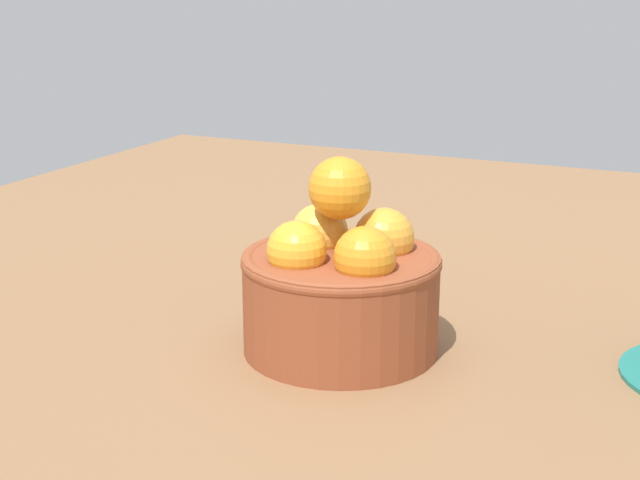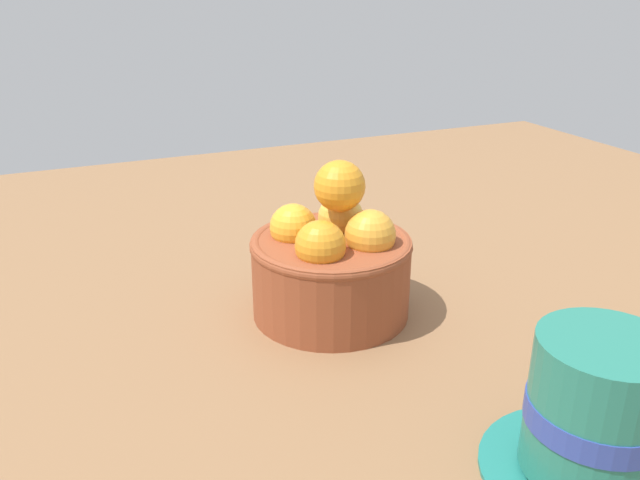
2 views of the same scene
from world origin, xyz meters
TOP-DOWN VIEW (x-y plane):
  - ground_plane at (0.00, 0.00)cm, footprint 138.36×115.41cm
  - terracotta_bowl at (0.06, 0.01)cm, footprint 13.64×13.64cm
  - coffee_cup at (5.51, -24.06)cm, footprint 12.27×12.27cm

SIDE VIEW (x-z plane):
  - ground_plane at x=0.00cm, z-range -3.92..0.00cm
  - coffee_cup at x=5.51cm, z-range -0.34..8.71cm
  - terracotta_bowl at x=0.06cm, z-range -1.94..11.41cm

